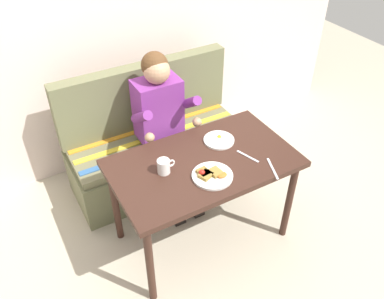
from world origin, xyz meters
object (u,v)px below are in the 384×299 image
(plate_breakfast, at_px, (211,175))
(person, at_px, (162,115))
(coffee_mug, at_px, (164,166))
(plate_eggs, at_px, (219,140))
(table, at_px, (203,170))
(couch, at_px, (156,146))
(fork, at_px, (248,156))
(knife, at_px, (273,169))

(plate_breakfast, bearing_deg, person, 87.85)
(plate_breakfast, bearing_deg, coffee_mug, 142.05)
(person, xyz_separation_m, plate_breakfast, (-0.03, -0.74, 0.00))
(plate_eggs, bearing_deg, coffee_mug, -167.64)
(table, relative_size, couch, 0.83)
(table, relative_size, fork, 7.06)
(plate_breakfast, relative_size, coffee_mug, 2.15)
(fork, bearing_deg, person, 93.63)
(person, relative_size, coffee_mug, 10.27)
(plate_eggs, bearing_deg, knife, -71.43)
(person, relative_size, plate_breakfast, 4.77)
(couch, bearing_deg, coffee_mug, -109.94)
(person, height_order, knife, person)
(table, height_order, knife, knife)
(person, height_order, plate_breakfast, person)
(table, distance_m, coffee_mug, 0.30)
(person, bearing_deg, coffee_mug, -114.91)
(couch, relative_size, plate_eggs, 6.83)
(plate_breakfast, bearing_deg, fork, 8.98)
(table, relative_size, plate_breakfast, 4.72)
(plate_breakfast, bearing_deg, table, 77.43)
(plate_breakfast, height_order, plate_eggs, plate_breakfast)
(couch, distance_m, fork, 1.00)
(plate_eggs, bearing_deg, fork, -72.92)
(couch, xyz_separation_m, plate_eggs, (0.20, -0.63, 0.41))
(table, bearing_deg, coffee_mug, 174.01)
(knife, bearing_deg, plate_eggs, 128.60)
(couch, height_order, fork, couch)
(table, height_order, coffee_mug, coffee_mug)
(coffee_mug, bearing_deg, knife, -27.00)
(knife, bearing_deg, plate_breakfast, -178.80)
(person, relative_size, fork, 7.13)
(couch, xyz_separation_m, knife, (0.34, -1.05, 0.40))
(plate_breakfast, height_order, fork, plate_breakfast)
(plate_eggs, bearing_deg, person, 114.31)
(person, distance_m, coffee_mug, 0.62)
(person, bearing_deg, couch, 87.93)
(person, xyz_separation_m, plate_eggs, (0.21, -0.46, -0.00))
(person, relative_size, knife, 6.06)
(couch, distance_m, knife, 1.17)
(plate_eggs, distance_m, knife, 0.43)
(table, xyz_separation_m, coffee_mug, (-0.27, 0.03, 0.13))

